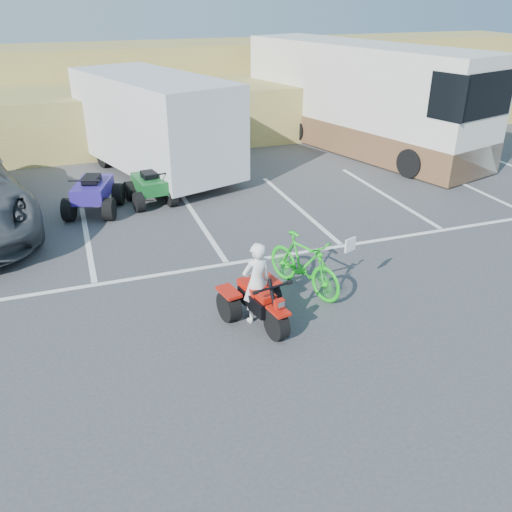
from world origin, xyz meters
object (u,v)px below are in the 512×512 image
object	(u,v)px
red_trike_atv	(261,324)
quad_atv_blue	(96,212)
rv_motorhome	(359,105)
green_dirt_bike	(304,264)
cargo_trailer	(154,122)
rider	(257,283)
quad_atv_green	(151,203)

from	to	relation	value
red_trike_atv	quad_atv_blue	distance (m)	6.73
rv_motorhome	green_dirt_bike	bearing A→B (deg)	-140.82
red_trike_atv	cargo_trailer	bearing A→B (deg)	79.70
rider	quad_atv_blue	bearing A→B (deg)	-81.37
green_dirt_bike	quad_atv_blue	distance (m)	6.50
green_dirt_bike	quad_atv_green	distance (m)	6.05
red_trike_atv	quad_atv_green	xyz separation A→B (m)	(-0.81, 6.54, 0.00)
red_trike_atv	quad_atv_green	distance (m)	6.59
rv_motorhome	quad_atv_green	size ratio (longest dim) A/B	6.83
red_trike_atv	cargo_trailer	distance (m)	9.31
rv_motorhome	quad_atv_blue	bearing A→B (deg)	-176.89
cargo_trailer	quad_atv_green	world-z (taller)	cargo_trailer
cargo_trailer	quad_atv_green	size ratio (longest dim) A/B	4.60
red_trike_atv	green_dirt_bike	xyz separation A→B (m)	(1.16, 0.84, 0.56)
quad_atv_blue	quad_atv_green	distance (m)	1.48
rider	rv_motorhome	size ratio (longest dim) A/B	0.15
rv_motorhome	quad_atv_green	world-z (taller)	rv_motorhome
red_trike_atv	green_dirt_bike	distance (m)	1.54
rv_motorhome	quad_atv_green	bearing A→B (deg)	-174.84
red_trike_atv	quad_atv_green	world-z (taller)	quad_atv_green
green_dirt_bike	quad_atv_green	bearing A→B (deg)	88.76
rider	quad_atv_green	distance (m)	6.48
green_dirt_bike	rider	bearing A→B (deg)	-169.88
cargo_trailer	quad_atv_green	distance (m)	3.14
rider	cargo_trailer	bearing A→B (deg)	-100.47
green_dirt_bike	rv_motorhome	distance (m)	10.80
rv_motorhome	quad_atv_blue	size ratio (longest dim) A/B	6.07
rv_motorhome	quad_atv_green	xyz separation A→B (m)	(-8.00, -3.21, -1.53)
rider	cargo_trailer	world-z (taller)	cargo_trailer
green_dirt_bike	rv_motorhome	bearing A→B (deg)	35.63
rider	quad_atv_blue	size ratio (longest dim) A/B	0.89
red_trike_atv	rider	bearing A→B (deg)	90.00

